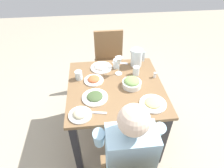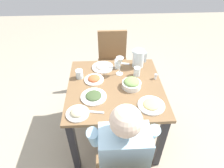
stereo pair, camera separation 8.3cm
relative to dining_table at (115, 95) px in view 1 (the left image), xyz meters
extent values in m
plane|color=#9E937F|center=(0.00, 0.00, -0.61)|extent=(8.00, 8.00, 0.00)
cube|color=brown|center=(0.00, 0.00, 0.11)|extent=(0.90, 0.90, 0.03)
cube|color=#232328|center=(-0.40, -0.40, -0.26)|extent=(0.06, 0.06, 0.70)
cube|color=#232328|center=(0.40, -0.40, -0.26)|extent=(0.06, 0.06, 0.70)
cube|color=#232328|center=(-0.40, 0.40, -0.26)|extent=(0.06, 0.06, 0.70)
cube|color=#232328|center=(0.40, 0.40, -0.26)|extent=(0.06, 0.06, 0.70)
cube|color=olive|center=(0.19, 0.91, -0.39)|extent=(0.04, 0.04, 0.43)
cube|color=olive|center=(-0.15, 0.91, -0.39)|extent=(0.04, 0.04, 0.43)
cube|color=olive|center=(0.19, 0.57, -0.39)|extent=(0.04, 0.04, 0.43)
cube|color=olive|center=(-0.15, 0.57, -0.39)|extent=(0.04, 0.04, 0.43)
cube|color=olive|center=(0.02, 0.74, -0.16)|extent=(0.40, 0.40, 0.03)
cube|color=olive|center=(0.02, 0.92, 0.06)|extent=(0.38, 0.04, 0.42)
cube|color=#9EC6E0|center=(0.01, -0.71, 0.10)|extent=(0.32, 0.20, 0.50)
sphere|color=beige|center=(0.01, -0.71, 0.47)|extent=(0.19, 0.19, 0.19)
cylinder|color=#473D33|center=(-0.07, -0.52, -0.18)|extent=(0.11, 0.38, 0.11)
cylinder|color=#473D33|center=(-0.07, -0.33, -0.38)|extent=(0.10, 0.10, 0.46)
cylinder|color=#9EC6E0|center=(-0.19, -0.57, 0.12)|extent=(0.08, 0.23, 0.37)
cylinder|color=#473D33|center=(0.10, -0.52, -0.18)|extent=(0.11, 0.38, 0.11)
cylinder|color=#473D33|center=(0.10, -0.33, -0.38)|extent=(0.10, 0.10, 0.46)
cylinder|color=#9EC6E0|center=(0.21, -0.57, 0.12)|extent=(0.08, 0.23, 0.37)
cylinder|color=silver|center=(0.27, 0.33, 0.22)|extent=(0.12, 0.12, 0.19)
cube|color=silver|center=(0.34, 0.33, 0.23)|extent=(0.02, 0.02, 0.11)
cube|color=silver|center=(0.21, 0.33, 0.30)|extent=(0.04, 0.03, 0.02)
cylinder|color=white|center=(0.15, -0.02, 0.15)|extent=(0.18, 0.18, 0.05)
ellipsoid|color=#759951|center=(0.15, -0.02, 0.18)|extent=(0.15, 0.15, 0.06)
cylinder|color=white|center=(-0.20, 0.10, 0.13)|extent=(0.19, 0.19, 0.01)
ellipsoid|color=#CC5B33|center=(-0.20, 0.10, 0.15)|extent=(0.12, 0.12, 0.04)
cylinder|color=white|center=(-0.20, -0.15, 0.13)|extent=(0.23, 0.23, 0.01)
ellipsoid|color=#3D512D|center=(-0.20, -0.15, 0.14)|extent=(0.14, 0.14, 0.03)
cylinder|color=white|center=(0.29, -0.28, 0.13)|extent=(0.23, 0.23, 0.01)
ellipsoid|color=#E0C670|center=(0.29, -0.28, 0.14)|extent=(0.14, 0.14, 0.03)
cylinder|color=white|center=(-0.33, -0.34, 0.13)|extent=(0.19, 0.19, 0.01)
ellipsoid|color=#B7AD89|center=(-0.33, -0.34, 0.15)|extent=(0.12, 0.12, 0.05)
cylinder|color=white|center=(-0.11, 0.31, 0.13)|extent=(0.23, 0.23, 0.01)
ellipsoid|color=white|center=(-0.11, 0.31, 0.15)|extent=(0.14, 0.14, 0.05)
cylinder|color=silver|center=(0.23, 0.16, 0.17)|extent=(0.07, 0.07, 0.09)
cylinder|color=silver|center=(0.04, 0.30, 0.17)|extent=(0.06, 0.06, 0.10)
cylinder|color=silver|center=(-0.35, 0.15, 0.17)|extent=(0.07, 0.07, 0.09)
cylinder|color=silver|center=(0.06, 0.19, 0.12)|extent=(0.07, 0.07, 0.01)
cylinder|color=silver|center=(0.06, 0.19, 0.18)|extent=(0.01, 0.01, 0.10)
cone|color=silver|center=(0.06, 0.19, 0.27)|extent=(0.08, 0.08, 0.09)
cylinder|color=white|center=(0.41, 0.09, 0.14)|extent=(0.03, 0.03, 0.04)
cylinder|color=#B2B2B7|center=(0.41, 0.09, 0.17)|extent=(0.03, 0.03, 0.01)
cube|color=silver|center=(0.10, 0.38, 0.13)|extent=(0.17, 0.07, 0.01)
cube|color=silver|center=(-0.20, -0.32, 0.13)|extent=(0.19, 0.05, 0.01)
camera|label=1|loc=(-0.19, -1.39, 1.30)|focal=30.71mm
camera|label=2|loc=(-0.10, -1.39, 1.30)|focal=30.71mm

